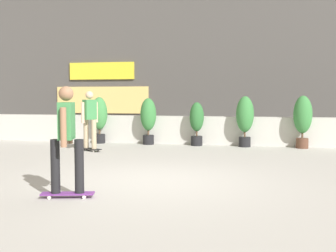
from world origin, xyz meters
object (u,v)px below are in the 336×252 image
skater_by_wall_left (90,118)px  potted_plant_4 (303,118)px  potted_plant_3 (245,117)px  potted_plant_0 (99,116)px  potted_plant_2 (197,121)px  skater_by_wall_right (67,136)px  potted_plant_1 (148,118)px

skater_by_wall_left → potted_plant_4: bearing=17.9°
potted_plant_3 → skater_by_wall_left: bearing=-155.7°
potted_plant_0 → potted_plant_2: potted_plant_0 is taller
potted_plant_2 → skater_by_wall_right: bearing=-97.7°
potted_plant_1 → potted_plant_4: (4.75, 0.00, 0.05)m
potted_plant_3 → potted_plant_0: bearing=180.0°
potted_plant_2 → potted_plant_3: (1.49, -0.00, 0.14)m
potted_plant_1 → potted_plant_2: (1.57, 0.00, -0.09)m
potted_plant_0 → potted_plant_3: bearing=-0.0°
potted_plant_1 → skater_by_wall_right: (0.62, -7.09, 0.08)m
potted_plant_0 → skater_by_wall_right: 7.45m
potted_plant_1 → skater_by_wall_right: skater_by_wall_right is taller
potted_plant_3 → skater_by_wall_left: 4.67m
potted_plant_2 → potted_plant_4: bearing=0.0°
skater_by_wall_left → potted_plant_1: bearing=58.0°
potted_plant_4 → skater_by_wall_left: (-5.95, -1.92, 0.02)m
potted_plant_1 → skater_by_wall_right: bearing=-85.0°
potted_plant_2 → potted_plant_4: size_ratio=0.87×
skater_by_wall_right → skater_by_wall_left: 5.48m
potted_plant_4 → potted_plant_1: bearing=-180.0°
potted_plant_3 → skater_by_wall_right: (-2.44, -7.09, 0.03)m
potted_plant_1 → skater_by_wall_right: size_ratio=0.88×
potted_plant_4 → skater_by_wall_left: skater_by_wall_left is taller
potted_plant_0 → skater_by_wall_left: bearing=-76.2°
potted_plant_1 → skater_by_wall_left: bearing=-122.0°
potted_plant_4 → skater_by_wall_left: 6.25m
skater_by_wall_right → skater_by_wall_left: size_ratio=1.00×
potted_plant_0 → potted_plant_4: bearing=0.0°
potted_plant_3 → skater_by_wall_left: skater_by_wall_left is taller
potted_plant_0 → potted_plant_1: size_ratio=1.02×
potted_plant_2 → potted_plant_4: 3.18m
potted_plant_2 → potted_plant_1: bearing=-180.0°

